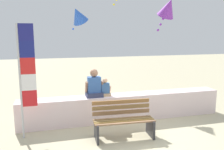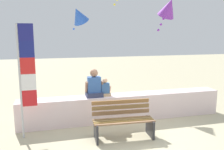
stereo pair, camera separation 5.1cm
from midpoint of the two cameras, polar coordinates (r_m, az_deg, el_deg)
The scene contains 8 objects.
ground_plane at distance 6.21m, azimuth 6.09°, elevation -14.20°, with size 40.00×40.00×0.00m, color #BDB491.
seawall_ledge at distance 7.13m, azimuth 2.63°, elevation -7.66°, with size 6.02×0.54×0.76m, color silver.
park_bench at distance 5.95m, azimuth 2.47°, elevation -10.97°, with size 1.51×0.69×0.88m.
person_adult at distance 6.75m, azimuth -4.52°, elevation -2.62°, with size 0.52×0.38×0.79m.
person_child at distance 6.84m, azimuth -1.90°, elevation -3.35°, with size 0.34×0.25×0.52m.
flag_banner at distance 5.98m, azimuth -20.38°, elevation 0.54°, with size 0.39×0.05×2.76m.
kite_purple at distance 8.29m, azimuth 13.12°, elevation 15.39°, with size 0.80×0.89×1.15m.
kite_blue at distance 9.91m, azimuth -8.29°, elevation 13.99°, with size 1.07×1.03×1.00m.
Camera 1 is at (-2.12, -5.26, 2.53)m, focal length 38.15 mm.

